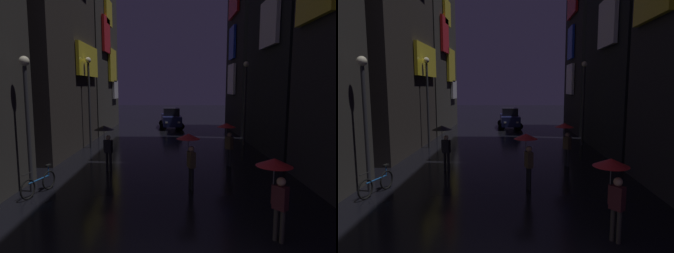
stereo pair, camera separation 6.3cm
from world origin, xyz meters
The scene contains 12 objects.
building_left_mid centered at (-7.49, 13.34, 8.03)m, with size 4.25×8.67×16.07m.
building_left_far centered at (-7.48, 22.32, 6.39)m, with size 4.25×8.63×12.77m.
building_right_far centered at (7.48, 21.56, 7.57)m, with size 4.25×7.13×15.14m.
pedestrian_foreground_right_black centered at (-2.84, 8.58, 1.67)m, with size 0.90×0.90×2.12m.
pedestrian_near_crossing_red centered at (0.87, 6.20, 1.67)m, with size 0.90×0.90×2.12m.
pedestrian_midstreet_left_red centered at (2.91, 9.59, 1.67)m, with size 0.90×0.90×2.12m.
pedestrian_far_right_red centered at (2.81, 2.30, 1.67)m, with size 0.90×0.90×2.12m.
bicycle_parked_at_storefront centered at (-4.60, 5.51, 0.39)m, with size 0.54×1.77×0.96m.
car_distant centered at (0.09, 23.38, 0.93)m, with size 2.47×4.25×1.92m.
streetlamp_left_far centered at (-5.00, 13.85, 3.55)m, with size 0.36×0.36×5.70m.
streetlamp_right_far centered at (5.00, 14.89, 3.45)m, with size 0.36×0.36×5.51m.
streetlamp_left_near centered at (-5.00, 5.76, 3.14)m, with size 0.36×0.36×4.95m.
Camera 1 is at (0.25, -4.89, 3.85)m, focal length 32.00 mm.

